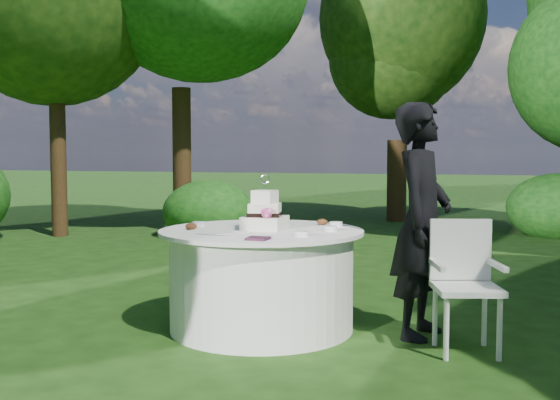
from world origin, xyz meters
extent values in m
plane|color=#18340E|center=(0.00, 0.00, 0.00)|extent=(80.00, 80.00, 0.00)
cube|color=#411C34|center=(0.19, -0.57, 0.78)|extent=(0.14, 0.14, 0.02)
ellipsoid|color=silver|center=(-0.13, -0.41, 0.78)|extent=(0.48, 0.07, 0.01)
imported|color=black|center=(1.18, 0.20, 0.86)|extent=(0.51, 0.69, 1.72)
cylinder|color=white|center=(0.00, 0.00, 0.37)|extent=(1.40, 1.40, 0.74)
cylinder|color=white|center=(0.00, 0.00, 0.76)|extent=(1.56, 1.56, 0.03)
cube|color=silver|center=(0.02, 0.03, 0.82)|extent=(0.31, 0.31, 0.10)
cube|color=silver|center=(0.02, 0.03, 0.92)|extent=(0.28, 0.28, 0.10)
cube|color=white|center=(0.02, 0.03, 1.02)|extent=(0.18, 0.18, 0.10)
cube|color=black|center=(0.02, 0.03, 0.89)|extent=(0.29, 0.29, 0.03)
sphere|color=#C0387E|center=(0.08, -0.10, 0.91)|extent=(0.08, 0.08, 0.08)
cylinder|color=white|center=(0.02, 0.03, 1.09)|extent=(0.01, 0.01, 0.05)
torus|color=white|center=(0.02, 0.03, 1.16)|extent=(0.08, 0.02, 0.07)
cube|color=white|center=(1.52, -0.13, 0.44)|extent=(0.53, 0.53, 0.04)
cube|color=white|center=(1.47, 0.05, 0.68)|extent=(0.42, 0.17, 0.43)
cylinder|color=white|center=(1.41, -0.35, 0.21)|extent=(0.04, 0.04, 0.42)
cylinder|color=silver|center=(1.74, -0.24, 0.21)|extent=(0.04, 0.04, 0.42)
cylinder|color=white|center=(1.31, -0.02, 0.21)|extent=(0.04, 0.04, 0.42)
cylinder|color=white|center=(1.64, 0.08, 0.21)|extent=(0.04, 0.04, 0.42)
cube|color=white|center=(1.33, -0.19, 0.60)|extent=(0.15, 0.38, 0.04)
cube|color=white|center=(1.72, -0.07, 0.60)|extent=(0.15, 0.38, 0.04)
cylinder|color=white|center=(-0.54, 0.02, 0.79)|extent=(0.10, 0.10, 0.04)
cylinder|color=white|center=(0.49, 0.38, 0.79)|extent=(0.10, 0.10, 0.04)
cylinder|color=white|center=(0.53, 0.07, 0.79)|extent=(0.10, 0.10, 0.04)
cylinder|color=white|center=(-0.28, 0.48, 0.79)|extent=(0.10, 0.10, 0.04)
cylinder|color=white|center=(0.42, -0.32, 0.79)|extent=(0.10, 0.10, 0.04)
ellipsoid|color=#562D16|center=(-0.51, -0.17, 0.79)|extent=(0.09, 0.09, 0.05)
ellipsoid|color=#562D16|center=(0.35, 0.47, 0.79)|extent=(0.09, 0.09, 0.05)
camera|label=1|loc=(1.74, -4.66, 1.34)|focal=42.00mm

